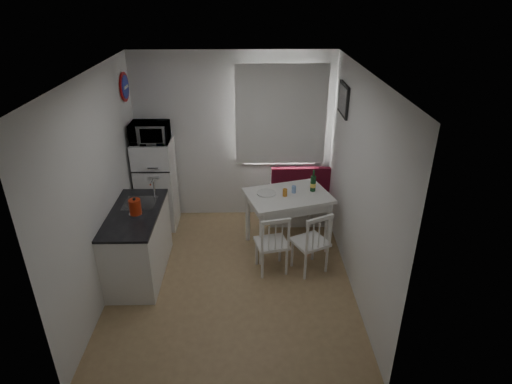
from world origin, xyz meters
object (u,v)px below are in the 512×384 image
bench (307,204)px  microwave (150,133)px  dining_table (288,200)px  chair_left (272,239)px  wine_bottle (313,181)px  kettle (135,207)px  fridge (157,184)px  chair_right (312,238)px  kitchen_counter (138,243)px

bench → microwave: microwave is taller
dining_table → chair_left: (-0.25, -0.66, -0.21)m
microwave → wine_bottle: 2.40m
bench → kettle: 2.79m
chair_left → fridge: (-1.69, 1.30, 0.16)m
chair_right → microwave: 2.71m
kettle → wine_bottle: bearing=19.0°
bench → wine_bottle: wine_bottle is taller
kitchen_counter → fridge: size_ratio=0.96×
kitchen_counter → fridge: bearing=89.1°
dining_table → chair_left: 0.73m
wine_bottle → fridge: bearing=166.6°
dining_table → fridge: 2.04m
chair_left → bench: bearing=53.4°
chair_left → fridge: size_ratio=0.34×
bench → dining_table: 0.96m
kitchen_counter → dining_table: kitchen_counter is taller
chair_left → wine_bottle: size_ratio=1.52×
dining_table → chair_right: (0.25, -0.66, -0.20)m
dining_table → chair_left: chair_left is taller
chair_right → kettle: size_ratio=2.40×
chair_left → chair_right: size_ratio=0.86×
chair_right → wine_bottle: 0.89m
dining_table → wine_bottle: (0.35, 0.10, 0.25)m
chair_left → microwave: (-1.69, 1.25, 1.00)m
kitchen_counter → fridge: (0.02, 1.24, 0.23)m
chair_right → fridge: fridge is taller
fridge → kitchen_counter: bearing=-90.9°
chair_right → dining_table: bearing=84.1°
microwave → kettle: bearing=-88.6°
fridge → wine_bottle: size_ratio=4.44×
kettle → wine_bottle: wine_bottle is taller
bench → microwave: bearing=-176.1°
kitchen_counter → dining_table: size_ratio=1.03×
dining_table → kettle: size_ratio=5.61×
fridge → microwave: (0.00, -0.05, 0.84)m
kitchen_counter → fridge: fridge is taller
wine_bottle → dining_table: bearing=-164.1°
chair_left → microwave: microwave is taller
fridge → chair_right: bearing=-30.8°
dining_table → wine_bottle: bearing=-0.9°
dining_table → bench: bearing=46.7°
kettle → fridge: bearing=91.3°
kitchen_counter → bench: 2.70m
microwave → fridge: bearing=90.0°
chair_right → kettle: bearing=153.7°
chair_left → chair_right: bearing=-13.0°
kitchen_counter → wine_bottle: 2.47m
bench → microwave: (-2.31, -0.16, 1.25)m
kettle → dining_table: bearing=19.5°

